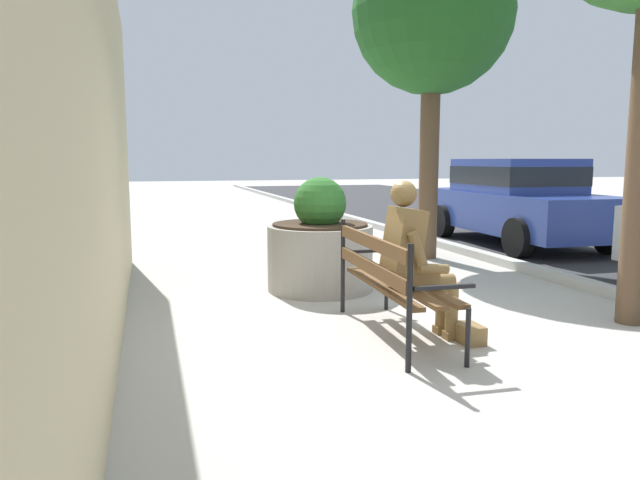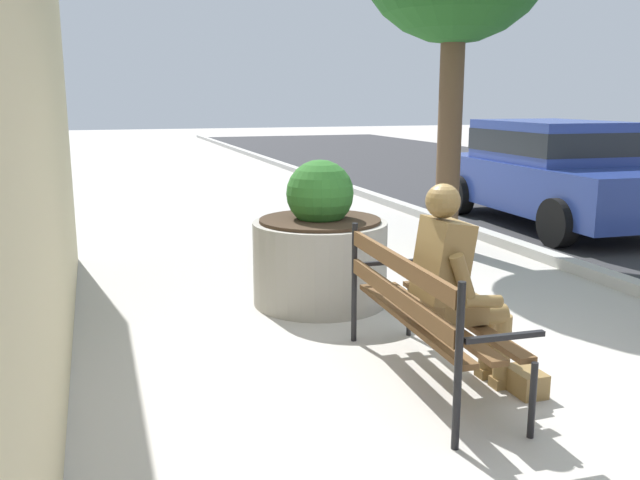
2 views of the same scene
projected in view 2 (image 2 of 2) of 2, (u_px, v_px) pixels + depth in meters
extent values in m
plane|color=#ADA8A0|center=(429.00, 378.00, 4.67)|extent=(80.00, 80.00, 0.00)
cube|color=brown|center=(409.00, 320.00, 4.49)|extent=(1.70, 0.19, 0.04)
cube|color=brown|center=(434.00, 317.00, 4.54)|extent=(1.70, 0.19, 0.04)
cube|color=brown|center=(459.00, 315.00, 4.58)|extent=(1.70, 0.19, 0.04)
cube|color=brown|center=(397.00, 296.00, 4.43)|extent=(1.70, 0.12, 0.11)
cube|color=brown|center=(398.00, 263.00, 4.38)|extent=(1.70, 0.12, 0.11)
cylinder|color=black|center=(409.00, 309.00, 5.46)|extent=(0.04, 0.04, 0.45)
cylinder|color=black|center=(354.00, 283.00, 5.29)|extent=(0.04, 0.04, 0.95)
cube|color=black|center=(387.00, 263.00, 5.33)|extent=(0.06, 0.48, 0.03)
cylinder|color=black|center=(533.00, 400.00, 3.80)|extent=(0.04, 0.04, 0.45)
cylinder|color=black|center=(458.00, 367.00, 3.63)|extent=(0.04, 0.04, 0.95)
cube|color=black|center=(505.00, 337.00, 3.67)|extent=(0.06, 0.48, 0.03)
cube|color=olive|center=(454.00, 307.00, 4.39)|extent=(0.34, 0.32, 0.16)
cube|color=olive|center=(442.00, 260.00, 4.29)|extent=(0.36, 0.29, 0.55)
sphere|color=olive|center=(443.00, 201.00, 4.21)|extent=(0.22, 0.22, 0.22)
cylinder|color=olive|center=(429.00, 260.00, 4.52)|extent=(0.09, 0.18, 0.29)
cylinder|color=olive|center=(446.00, 283.00, 4.60)|extent=(0.08, 0.27, 0.10)
cylinder|color=olive|center=(462.00, 276.00, 4.11)|extent=(0.09, 0.18, 0.29)
cylinder|color=olive|center=(482.00, 301.00, 4.18)|extent=(0.08, 0.27, 0.10)
cylinder|color=olive|center=(466.00, 307.00, 4.53)|extent=(0.13, 0.36, 0.14)
cylinder|color=olive|center=(487.00, 342.00, 4.64)|extent=(0.11, 0.11, 0.50)
cube|color=olive|center=(493.00, 371.00, 4.70)|extent=(0.11, 0.24, 0.07)
cylinder|color=olive|center=(480.00, 315.00, 4.36)|extent=(0.13, 0.36, 0.14)
cylinder|color=olive|center=(502.00, 352.00, 4.47)|extent=(0.11, 0.11, 0.50)
cube|color=olive|center=(508.00, 381.00, 4.53)|extent=(0.11, 0.24, 0.07)
cube|color=olive|center=(525.00, 381.00, 4.41)|extent=(0.28, 0.18, 0.16)
cylinder|color=gray|center=(320.00, 262.00, 6.32)|extent=(1.25, 1.25, 0.77)
cylinder|color=#38281C|center=(320.00, 220.00, 6.24)|extent=(1.12, 1.12, 0.03)
sphere|color=#2D6B28|center=(320.00, 194.00, 6.19)|extent=(0.62, 0.62, 0.62)
cylinder|color=brown|center=(449.00, 135.00, 8.43)|extent=(0.30, 0.30, 2.89)
cube|color=navy|center=(554.00, 185.00, 10.13)|extent=(4.16, 1.86, 0.70)
cube|color=navy|center=(551.00, 141.00, 10.14)|extent=(2.19, 1.65, 0.60)
cube|color=black|center=(551.00, 141.00, 10.14)|extent=(2.20, 1.67, 0.33)
cylinder|color=black|center=(557.00, 223.00, 8.70)|extent=(0.65, 0.25, 0.64)
cylinder|color=black|center=(549.00, 191.00, 11.67)|extent=(0.65, 0.25, 0.64)
cylinder|color=black|center=(460.00, 195.00, 11.21)|extent=(0.65, 0.25, 0.64)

